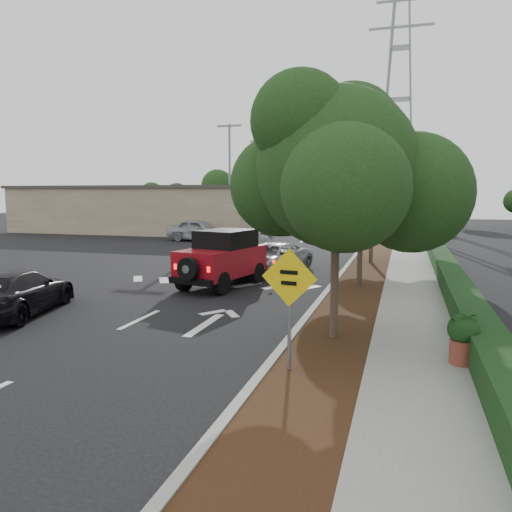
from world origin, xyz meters
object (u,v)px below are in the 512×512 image
at_px(silver_suv_ahead, 271,258).
at_px(speed_hump_sign, 289,293).
at_px(black_suv_oncoming, 16,292).
at_px(red_jeep, 225,258).

distance_m(silver_suv_ahead, speed_hump_sign, 12.97).
xyz_separation_m(silver_suv_ahead, speed_hump_sign, (3.65, -12.40, 1.03)).
relative_size(silver_suv_ahead, black_suv_oncoming, 0.99).
distance_m(black_suv_oncoming, speed_hump_sign, 9.28).
height_order(red_jeep, silver_suv_ahead, red_jeep).
height_order(red_jeep, speed_hump_sign, speed_hump_sign).
bearing_deg(black_suv_oncoming, speed_hump_sign, 150.69).
distance_m(red_jeep, black_suv_oncoming, 7.50).
relative_size(red_jeep, silver_suv_ahead, 0.95).
height_order(black_suv_oncoming, speed_hump_sign, speed_hump_sign).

